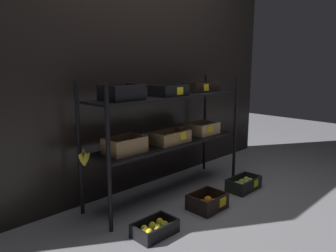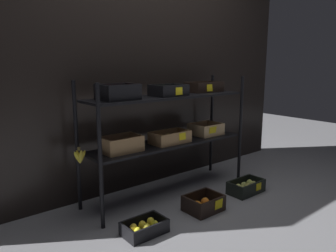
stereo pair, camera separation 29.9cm
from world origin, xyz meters
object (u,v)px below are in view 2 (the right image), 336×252
Objects in this scene: crate_ground_lemon at (144,228)px; crate_ground_orange at (204,205)px; display_rack at (168,119)px; crate_ground_pear at (246,187)px.

crate_ground_orange is at bearing -0.65° from crate_ground_lemon.
display_rack is at bearing 90.77° from crate_ground_orange.
crate_ground_lemon is at bearing -179.83° from crate_ground_pear.
crate_ground_lemon is at bearing 179.35° from crate_ground_orange.
crate_ground_pear is (0.60, -0.47, -0.68)m from display_rack.
crate_ground_lemon is 0.90× the size of crate_ground_pear.
crate_ground_lemon is at bearing -142.02° from display_rack.
display_rack reaches higher than crate_ground_orange.
display_rack reaches higher than crate_ground_lemon.
crate_ground_pear is (0.59, 0.01, 0.00)m from crate_ground_orange.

